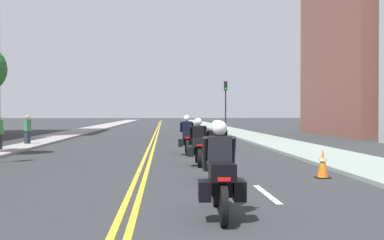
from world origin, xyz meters
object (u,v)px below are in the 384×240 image
Objects in this scene: traffic_light_far at (226,97)px; pedestrian_0 at (27,130)px; motorcycle_0 at (220,177)px; motorcycle_2 at (198,146)px; motorcycle_1 at (217,156)px; traffic_cone_0 at (323,164)px; motorcycle_3 at (187,139)px.

traffic_light_far is 20.50m from pedestrian_0.
motorcycle_0 is 8.07m from motorcycle_2.
motorcycle_1 is 3.01m from traffic_cone_0.
traffic_light_far reaches higher than motorcycle_3.
motorcycle_3 is at bearing 92.01° from motorcycle_0.
motorcycle_3 is 22.27m from traffic_light_far.
traffic_light_far is at bearing 79.20° from motorcycle_3.
pedestrian_0 is at bearing 145.84° from motorcycle_3.
motorcycle_1 is 8.30m from motorcycle_3.
pedestrian_0 is at bearing 116.77° from motorcycle_0.
motorcycle_0 is 1.09× the size of motorcycle_1.
motorcycle_2 is (-0.19, 4.00, -0.01)m from motorcycle_1.
motorcycle_0 is 2.89× the size of traffic_cone_0.
motorcycle_2 is 4.66m from traffic_cone_0.
motorcycle_0 is 12.37m from motorcycle_3.
motorcycle_0 is 20.10m from pedestrian_0.
traffic_light_far is (1.20, 29.40, 2.78)m from traffic_cone_0.
motorcycle_3 is 0.49× the size of traffic_light_far.
motorcycle_1 is at bearing -86.31° from motorcycle_2.
motorcycle_0 is 5.73m from traffic_cone_0.
motorcycle_0 reaches higher than motorcycle_2.
traffic_cone_0 is (3.31, -7.74, -0.28)m from motorcycle_3.
motorcycle_3 is at bearing 92.41° from motorcycle_1.
motorcycle_0 is 0.50× the size of traffic_light_far.
pedestrian_0 is (-8.40, 5.91, 0.18)m from motorcycle_3.
motorcycle_3 is (-0.36, 8.29, 0.02)m from motorcycle_1.
motorcycle_1 is 16.69m from pedestrian_0.
motorcycle_0 is at bearing 46.10° from pedestrian_0.
traffic_light_far is at bearing 84.58° from motorcycle_0.
pedestrian_0 reaches higher than traffic_cone_0.
motorcycle_3 reaches higher than motorcycle_0.
motorcycle_2 is 0.48× the size of traffic_light_far.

